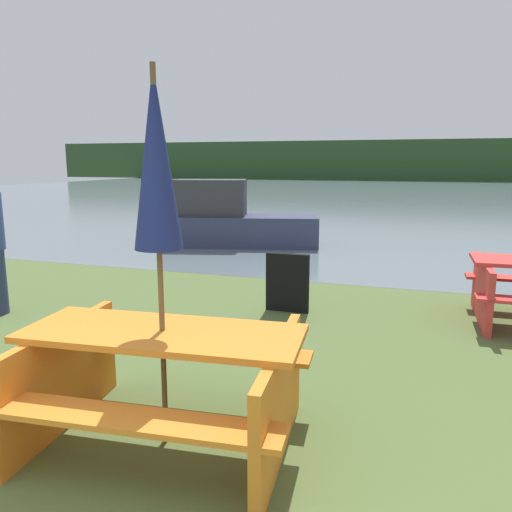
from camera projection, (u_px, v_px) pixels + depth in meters
name	position (u px, v px, depth m)	size (l,w,h in m)	color
water	(392.00, 192.00, 31.29)	(60.00, 50.00, 0.00)	slate
far_treeline	(405.00, 160.00, 49.57)	(80.00, 1.60, 4.00)	#284723
picnic_table_orange	(164.00, 374.00, 3.35)	(1.97, 1.54, 0.79)	orange
umbrella_navy	(156.00, 162.00, 3.09)	(0.31, 0.31, 2.47)	brown
boat	(232.00, 221.00, 11.38)	(3.76, 2.09, 1.49)	#333856
signboard	(287.00, 283.00, 6.32)	(0.55, 0.08, 0.75)	black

